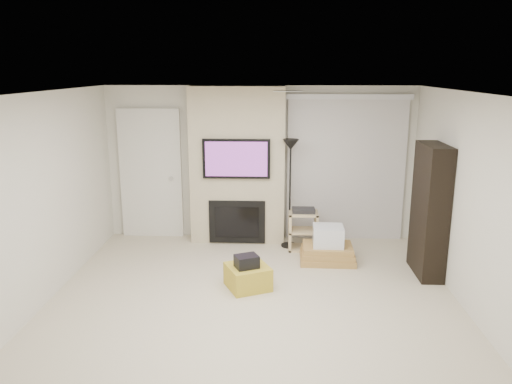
{
  "coord_description": "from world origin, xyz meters",
  "views": [
    {
      "loc": [
        0.26,
        -5.28,
        2.76
      ],
      "look_at": [
        0.0,
        1.2,
        1.15
      ],
      "focal_mm": 35.0,
      "sensor_mm": 36.0,
      "label": 1
    }
  ],
  "objects_px": {
    "ottoman": "(248,277)",
    "box_stack": "(328,248)",
    "floor_lamp": "(290,163)",
    "av_stand": "(303,228)",
    "bookshelf": "(430,211)"
  },
  "relations": [
    {
      "from": "box_stack",
      "to": "bookshelf",
      "type": "bearing_deg",
      "value": -16.89
    },
    {
      "from": "floor_lamp",
      "to": "av_stand",
      "type": "distance_m",
      "value": 1.03
    },
    {
      "from": "floor_lamp",
      "to": "box_stack",
      "type": "height_order",
      "value": "floor_lamp"
    },
    {
      "from": "box_stack",
      "to": "bookshelf",
      "type": "xyz_separation_m",
      "value": [
        1.31,
        -0.4,
        0.7
      ]
    },
    {
      "from": "av_stand",
      "to": "box_stack",
      "type": "bearing_deg",
      "value": -55.72
    },
    {
      "from": "bookshelf",
      "to": "floor_lamp",
      "type": "bearing_deg",
      "value": 151.58
    },
    {
      "from": "floor_lamp",
      "to": "bookshelf",
      "type": "xyz_separation_m",
      "value": [
        1.85,
        -1.0,
        -0.45
      ]
    },
    {
      "from": "floor_lamp",
      "to": "box_stack",
      "type": "bearing_deg",
      "value": -47.93
    },
    {
      "from": "av_stand",
      "to": "bookshelf",
      "type": "relative_size",
      "value": 0.37
    },
    {
      "from": "floor_lamp",
      "to": "av_stand",
      "type": "xyz_separation_m",
      "value": [
        0.21,
        -0.11,
        -1.01
      ]
    },
    {
      "from": "ottoman",
      "to": "av_stand",
      "type": "distance_m",
      "value": 1.67
    },
    {
      "from": "ottoman",
      "to": "box_stack",
      "type": "distance_m",
      "value": 1.48
    },
    {
      "from": "av_stand",
      "to": "box_stack",
      "type": "relative_size",
      "value": 0.81
    },
    {
      "from": "ottoman",
      "to": "bookshelf",
      "type": "distance_m",
      "value": 2.6
    },
    {
      "from": "av_stand",
      "to": "ottoman",
      "type": "bearing_deg",
      "value": -118.08
    }
  ]
}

